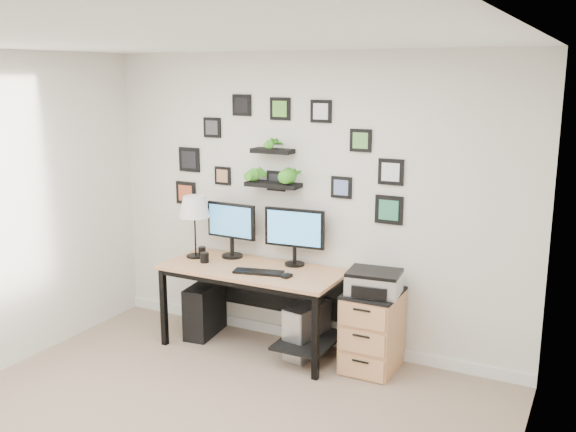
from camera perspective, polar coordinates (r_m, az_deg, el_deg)
The scene contains 14 objects.
room at distance 6.01m, azimuth 1.65°, elevation -10.58°, with size 4.00×4.00×4.00m.
desk at distance 5.68m, azimuth -2.69°, elevation -5.76°, with size 1.60×0.70×0.75m.
monitor_left at distance 5.89m, azimuth -5.06°, elevation -0.88°, with size 0.50×0.20×0.51m.
monitor_right at distance 5.62m, azimuth 0.57°, elevation -1.43°, with size 0.55×0.19×0.51m.
keyboard at distance 5.48m, azimuth -2.64°, elevation -5.00°, with size 0.42×0.14×0.02m, color black.
mouse at distance 5.36m, azimuth -0.11°, elevation -5.35°, with size 0.06×0.09×0.03m, color black.
table_lamp at distance 5.91m, azimuth -8.32°, elevation 0.69°, with size 0.28×0.28×0.57m.
mug at distance 5.82m, azimuth -7.44°, elevation -3.69°, with size 0.08×0.08×0.09m, color black.
pen_cup at distance 6.02m, azimuth -7.64°, elevation -3.15°, with size 0.07×0.07×0.09m, color black.
pc_tower_black at distance 6.14m, azimuth -7.41°, elevation -8.23°, with size 0.22×0.49×0.49m, color black.
pc_tower_grey at distance 5.66m, azimuth 1.68°, elevation -10.10°, with size 0.28×0.49×0.46m.
file_cabinet at distance 5.43m, azimuth 7.49°, elevation -10.05°, with size 0.43×0.53×0.67m.
printer at distance 5.24m, azimuth 7.66°, elevation -5.86°, with size 0.45×0.38×0.19m.
wall_decor at distance 5.66m, azimuth -1.03°, elevation 4.82°, with size 2.28×0.18×1.06m.
Camera 1 is at (2.35, -3.02, 2.41)m, focal length 40.00 mm.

